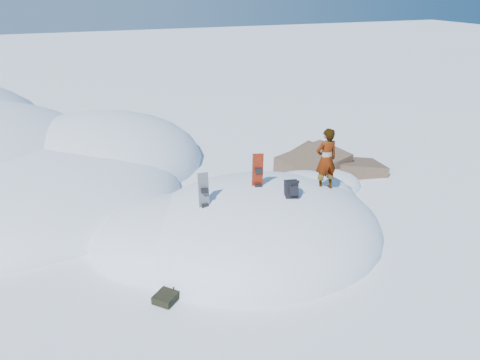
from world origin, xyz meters
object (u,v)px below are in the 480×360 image
object	(u,v)px
person	(326,159)
backpack	(292,189)
snowboard_dark	(204,200)
snowboard_red	(258,180)

from	to	relation	value
person	backpack	bearing A→B (deg)	23.76
snowboard_dark	backpack	bearing A→B (deg)	-5.30
snowboard_dark	person	size ratio (longest dim) A/B	0.80
snowboard_dark	person	distance (m)	3.51
snowboard_dark	snowboard_red	bearing A→B (deg)	17.94
snowboard_red	person	world-z (taller)	person
backpack	person	xyz separation A→B (m)	(1.31, 0.59, 0.42)
snowboard_red	person	size ratio (longest dim) A/B	0.88
snowboard_red	backpack	world-z (taller)	snowboard_red
snowboard_red	snowboard_dark	world-z (taller)	snowboard_red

